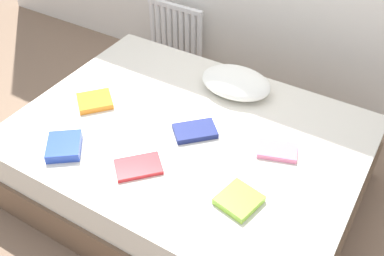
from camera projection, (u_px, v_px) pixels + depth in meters
name	position (u px, v px, depth m)	size (l,w,h in m)	color
ground_plane	(188.00, 188.00, 2.87)	(8.00, 8.00, 0.00)	#7F6651
bed	(188.00, 161.00, 2.71)	(2.00, 1.50, 0.50)	brown
radiator	(175.00, 31.00, 3.76)	(0.52, 0.04, 0.48)	white
pillow	(236.00, 82.00, 2.79)	(0.46, 0.33, 0.13)	white
textbook_lime	(239.00, 200.00, 2.13)	(0.18, 0.19, 0.04)	#8CC638
textbook_orange	(95.00, 101.00, 2.72)	(0.21, 0.19, 0.04)	orange
textbook_red	(138.00, 167.00, 2.31)	(0.24, 0.16, 0.02)	red
textbook_pink	(277.00, 151.00, 2.40)	(0.21, 0.14, 0.03)	pink
textbook_navy	(195.00, 131.00, 2.52)	(0.24, 0.15, 0.03)	navy
textbook_blue	(64.00, 146.00, 2.41)	(0.21, 0.18, 0.05)	#2847B7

